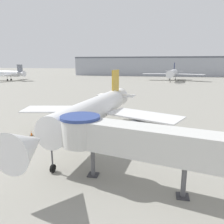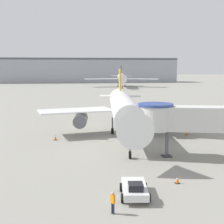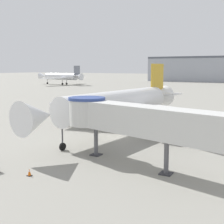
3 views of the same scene
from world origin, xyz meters
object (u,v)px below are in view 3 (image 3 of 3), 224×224
(background_jet_gray_tail, at_px, (62,76))
(traffic_cone_starboard_wing, at_px, (186,139))
(main_airplane, at_px, (119,104))
(traffic_cone_port_wing, at_px, (60,125))
(traffic_cone_near_nose, at_px, (29,172))
(jet_bridge, at_px, (131,119))

(background_jet_gray_tail, bearing_deg, traffic_cone_starboard_wing, 49.55)
(main_airplane, xyz_separation_m, background_jet_gray_tail, (-88.57, 96.69, 0.25))
(traffic_cone_port_wing, height_order, traffic_cone_starboard_wing, traffic_cone_port_wing)
(main_airplane, distance_m, traffic_cone_port_wing, 11.08)
(main_airplane, bearing_deg, traffic_cone_near_nose, -79.35)
(jet_bridge, bearing_deg, main_airplane, 135.79)
(jet_bridge, height_order, traffic_cone_starboard_wing, jet_bridge)
(traffic_cone_starboard_wing, bearing_deg, jet_bridge, -98.89)
(traffic_cone_starboard_wing, bearing_deg, traffic_cone_port_wing, -177.41)
(jet_bridge, relative_size, traffic_cone_port_wing, 23.91)
(jet_bridge, distance_m, traffic_cone_near_nose, 10.74)
(traffic_cone_starboard_wing, relative_size, background_jet_gray_tail, 0.02)
(main_airplane, height_order, traffic_cone_port_wing, main_airplane)
(traffic_cone_port_wing, xyz_separation_m, background_jet_gray_tail, (-78.27, 97.78, 4.19))
(main_airplane, distance_m, jet_bridge, 14.90)
(main_airplane, height_order, jet_bridge, main_airplane)
(main_airplane, bearing_deg, traffic_cone_starboard_wing, 5.01)
(main_airplane, distance_m, background_jet_gray_tail, 131.13)
(traffic_cone_near_nose, distance_m, background_jet_gray_tail, 147.49)
(traffic_cone_near_nose, bearing_deg, traffic_cone_port_wing, 122.34)
(main_airplane, xyz_separation_m, traffic_cone_near_nose, (1.62, -19.93, -3.99))
(jet_bridge, distance_m, traffic_cone_starboard_wing, 13.23)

